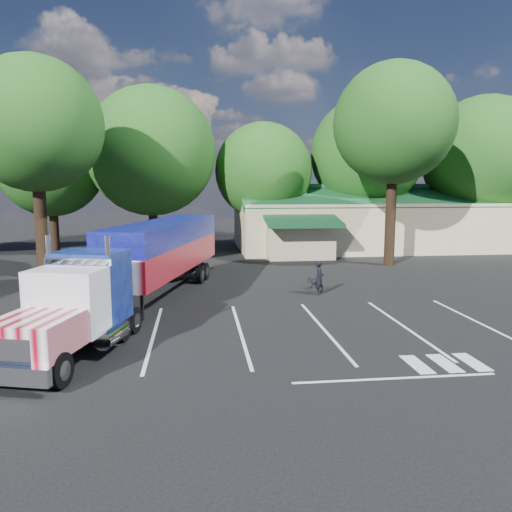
{
  "coord_description": "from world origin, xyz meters",
  "views": [
    {
      "loc": [
        -1.55,
        -24.01,
        5.48
      ],
      "look_at": [
        1.31,
        0.09,
        2.0
      ],
      "focal_mm": 35.0,
      "sensor_mm": 36.0,
      "label": 1
    }
  ],
  "objects": [
    {
      "name": "ground",
      "position": [
        0.0,
        0.0,
        0.0
      ],
      "size": [
        120.0,
        120.0,
        0.0
      ],
      "primitive_type": "plane",
      "color": "black",
      "rests_on": "ground"
    },
    {
      "name": "event_hall",
      "position": [
        13.74,
        17.81,
        2.21
      ],
      "size": [
        24.2,
        14.12,
        5.55
      ],
      "color": "beige",
      "rests_on": "ground"
    },
    {
      "name": "tree_row_b",
      "position": [
        -13.0,
        17.8,
        7.13
      ],
      "size": [
        8.4,
        8.4,
        11.35
      ],
      "color": "black",
      "rests_on": "ground"
    },
    {
      "name": "tree_row_c",
      "position": [
        -5.0,
        16.2,
        8.04
      ],
      "size": [
        10.0,
        10.0,
        13.05
      ],
      "color": "black",
      "rests_on": "ground"
    },
    {
      "name": "tree_row_d",
      "position": [
        4.0,
        17.5,
        6.58
      ],
      "size": [
        8.0,
        8.0,
        10.6
      ],
      "color": "black",
      "rests_on": "ground"
    },
    {
      "name": "tree_row_e",
      "position": [
        13.0,
        18.0,
        8.09
      ],
      "size": [
        9.6,
        9.6,
        12.9
      ],
      "color": "black",
      "rests_on": "ground"
    },
    {
      "name": "tree_row_f",
      "position": [
        23.0,
        16.8,
        7.79
      ],
      "size": [
        10.4,
        10.4,
        13.0
      ],
      "color": "black",
      "rests_on": "ground"
    },
    {
      "name": "tree_near_left",
      "position": [
        -10.5,
        6.0,
        8.81
      ],
      "size": [
        7.6,
        7.6,
        12.65
      ],
      "color": "black",
      "rests_on": "ground"
    },
    {
      "name": "tree_near_right",
      "position": [
        11.5,
        8.5,
        9.46
      ],
      "size": [
        8.0,
        8.0,
        13.5
      ],
      "color": "black",
      "rests_on": "ground"
    },
    {
      "name": "semi_truck",
      "position": [
        -3.79,
        -1.39,
        2.18
      ],
      "size": [
        7.03,
        18.33,
        3.85
      ],
      "rotation": [
        0.0,
        0.0,
        -0.27
      ],
      "color": "black",
      "rests_on": "ground"
    },
    {
      "name": "woman",
      "position": [
        4.5,
        0.0,
        0.86
      ],
      "size": [
        0.55,
        0.71,
        1.73
      ],
      "primitive_type": "imported",
      "rotation": [
        0.0,
        0.0,
        1.33
      ],
      "color": "black",
      "rests_on": "ground"
    },
    {
      "name": "bicycle",
      "position": [
        4.54,
        1.0,
        0.47
      ],
      "size": [
        0.98,
        1.89,
        0.94
      ],
      "primitive_type": "imported",
      "rotation": [
        0.0,
        0.0,
        0.21
      ],
      "color": "black",
      "rests_on": "ground"
    },
    {
      "name": "silver_sedan",
      "position": [
        5.0,
        14.0,
        0.77
      ],
      "size": [
        4.94,
        3.01,
        1.54
      ],
      "primitive_type": "imported",
      "rotation": [
        0.0,
        0.0,
        1.25
      ],
      "color": "#A1A3A9",
      "rests_on": "ground"
    }
  ]
}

